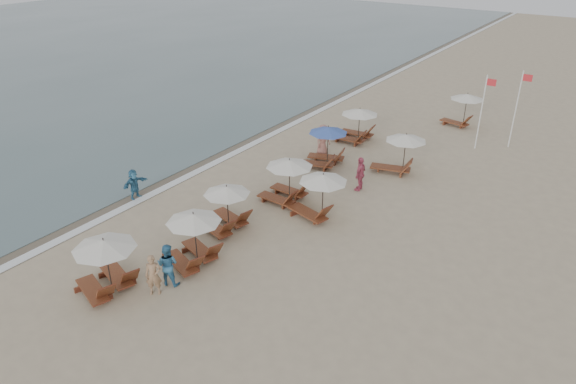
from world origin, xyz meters
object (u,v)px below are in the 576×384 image
Objects in this scene: inland_station_1 at (398,151)px; beachgoer_far_a at (360,174)px; lounger_station_0 at (104,264)px; beachgoer_mid_a at (168,265)px; lounger_station_3 at (285,180)px; inland_station_2 at (462,106)px; lounger_station_5 at (355,125)px; inland_station_0 at (316,193)px; lounger_station_4 at (323,148)px; lounger_station_2 at (223,209)px; lounger_station_1 at (191,239)px; waterline_walker at (134,184)px; flag_pole_near at (482,109)px; beachgoer_far_b at (323,140)px; beachgoer_near at (153,275)px.

inland_station_1 reaches higher than beachgoer_far_a.
lounger_station_0 reaches higher than beachgoer_mid_a.
inland_station_2 is (3.63, 15.77, 0.27)m from lounger_station_3.
lounger_station_0 reaches higher than lounger_station_5.
lounger_station_0 is at bearing -111.44° from inland_station_0.
beachgoer_mid_a is (0.90, -12.86, -0.22)m from lounger_station_4.
lounger_station_2 is 1.40× the size of beachgoer_far_a.
lounger_station_2 is (0.67, 5.89, -0.14)m from lounger_station_0.
lounger_station_2 reaches higher than beachgoer_far_a.
lounger_station_1 is 1.01× the size of lounger_station_2.
inland_station_2 is 24.15m from beachgoer_mid_a.
waterline_walker is (-6.35, -4.06, -0.34)m from lounger_station_3.
lounger_station_1 is at bearing -89.85° from lounger_station_3.
lounger_station_4 is at bearing -121.96° from beachgoer_far_a.
lounger_station_5 is 0.61× the size of flag_pole_near.
lounger_station_5 is 1.60× the size of beachgoer_mid_a.
inland_station_0 is at bearing -72.12° from lounger_station_5.
lounger_station_3 is 16.18m from inland_station_2.
lounger_station_1 is 12.73m from beachgoer_far_b.
inland_station_1 is at bearing 162.53° from beachgoer_far_a.
lounger_station_0 reaches higher than beachgoer_near.
inland_station_1 is at bearing -92.49° from inland_station_2.
inland_station_2 is at bearing 84.93° from inland_station_0.
lounger_station_1 reaches higher than beachgoer_far_a.
beachgoer_far_a is (3.23, 6.93, -0.09)m from lounger_station_2.
lounger_station_5 reaches higher than beachgoer_far_a.
inland_station_2 is (4.34, 19.60, 0.38)m from lounger_station_2.
beachgoer_far_b is 11.21m from waterline_walker.
lounger_station_0 reaches higher than beachgoer_far_a.
lounger_station_3 is at bearing -115.39° from flag_pole_near.
inland_station_0 is at bearing -105.72° from flag_pole_near.
lounger_station_5 is (-0.36, 4.48, -0.06)m from lounger_station_4.
lounger_station_1 is 1.56m from beachgoer_mid_a.
lounger_station_0 reaches higher than beachgoer_far_b.
lounger_station_5 is 0.95× the size of inland_station_1.
lounger_station_4 is 0.97× the size of lounger_station_5.
beachgoer_near is (1.26, -18.07, -0.20)m from lounger_station_5.
beachgoer_mid_a is at bearing 50.01° from beachgoer_near.
beachgoer_near is (-2.97, -15.06, -0.46)m from inland_station_1.
lounger_station_1 is at bearing 65.76° from lounger_station_0.
beachgoer_mid_a is (-0.01, 0.72, 0.05)m from beachgoer_near.
beachgoer_near is (1.62, 0.86, -0.33)m from lounger_station_0.
beachgoer_far_b is (-5.09, -9.74, -0.43)m from inland_station_2.
beachgoer_near is 21.87m from flag_pole_near.
inland_station_1 reaches higher than waterline_walker.
inland_station_2 is at bearing 77.52° from lounger_station_2.
beachgoer_near is at bearing -101.16° from inland_station_1.
flag_pole_near reaches higher than lounger_station_5.
beachgoer_far_a is (3.90, 12.82, -0.23)m from lounger_station_0.
waterline_walker is (-4.89, -10.09, -0.18)m from beachgoer_far_b.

